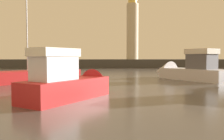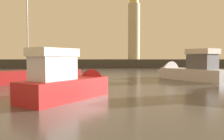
{
  "view_description": "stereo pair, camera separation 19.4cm",
  "coord_description": "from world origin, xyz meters",
  "px_view_note": "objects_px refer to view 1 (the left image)",
  "views": [
    {
      "loc": [
        -3.0,
        -0.81,
        2.38
      ],
      "look_at": [
        -1.85,
        19.26,
        1.34
      ],
      "focal_mm": 38.09,
      "sensor_mm": 36.0,
      "label": 1
    },
    {
      "loc": [
        -2.8,
        -0.82,
        2.38
      ],
      "look_at": [
        -1.85,
        19.26,
        1.34
      ],
      "focal_mm": 38.09,
      "sensor_mm": 36.0,
      "label": 2
    }
  ],
  "objects_px": {
    "lighthouse": "(132,27)",
    "motorboat_3": "(75,82)",
    "motorboat_1": "(185,70)",
    "sailboat_moored": "(36,75)"
  },
  "relations": [
    {
      "from": "lighthouse",
      "to": "motorboat_3",
      "type": "relative_size",
      "value": 2.29
    },
    {
      "from": "motorboat_3",
      "to": "sailboat_moored",
      "type": "bearing_deg",
      "value": 116.0
    },
    {
      "from": "lighthouse",
      "to": "motorboat_1",
      "type": "xyz_separation_m",
      "value": [
        1.39,
        -31.12,
        -8.66
      ]
    },
    {
      "from": "motorboat_3",
      "to": "sailboat_moored",
      "type": "relative_size",
      "value": 0.52
    },
    {
      "from": "motorboat_1",
      "to": "motorboat_3",
      "type": "relative_size",
      "value": 1.33
    },
    {
      "from": "lighthouse",
      "to": "motorboat_3",
      "type": "distance_m",
      "value": 44.63
    },
    {
      "from": "motorboat_1",
      "to": "sailboat_moored",
      "type": "height_order",
      "value": "sailboat_moored"
    },
    {
      "from": "lighthouse",
      "to": "motorboat_3",
      "type": "bearing_deg",
      "value": -102.6
    },
    {
      "from": "motorboat_3",
      "to": "lighthouse",
      "type": "bearing_deg",
      "value": 77.4
    },
    {
      "from": "motorboat_1",
      "to": "motorboat_3",
      "type": "bearing_deg",
      "value": -133.34
    }
  ]
}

